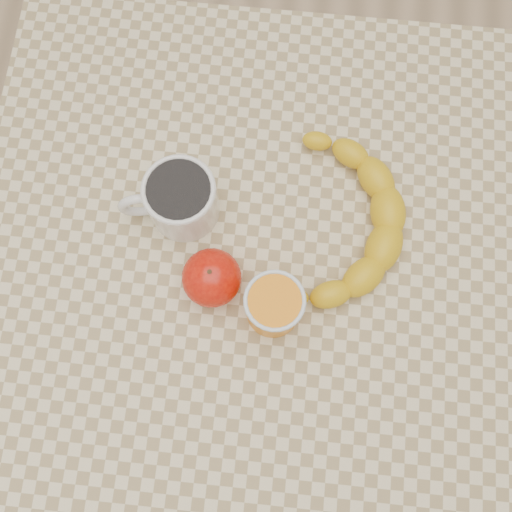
# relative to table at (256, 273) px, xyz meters

# --- Properties ---
(ground) EXTENTS (3.00, 3.00, 0.00)m
(ground) POSITION_rel_table_xyz_m (0.00, 0.00, -0.66)
(ground) COLOR tan
(ground) RESTS_ON ground
(table) EXTENTS (0.80, 0.80, 0.75)m
(table) POSITION_rel_table_xyz_m (0.00, 0.00, 0.00)
(table) COLOR beige
(table) RESTS_ON ground
(coffee_mug) EXTENTS (0.14, 0.12, 0.08)m
(coffee_mug) POSITION_rel_table_xyz_m (-0.11, 0.06, 0.13)
(coffee_mug) COLOR silver
(coffee_mug) RESTS_ON table
(orange_juice_glass) EXTENTS (0.08, 0.08, 0.09)m
(orange_juice_glass) POSITION_rel_table_xyz_m (0.03, -0.07, 0.13)
(orange_juice_glass) COLOR orange
(orange_juice_glass) RESTS_ON table
(apple) EXTENTS (0.08, 0.08, 0.07)m
(apple) POSITION_rel_table_xyz_m (-0.05, -0.04, 0.12)
(apple) COLOR #A40B05
(apple) RESTS_ON table
(banana) EXTENTS (0.35, 0.40, 0.05)m
(banana) POSITION_rel_table_xyz_m (0.11, 0.05, 0.11)
(banana) COLOR gold
(banana) RESTS_ON table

